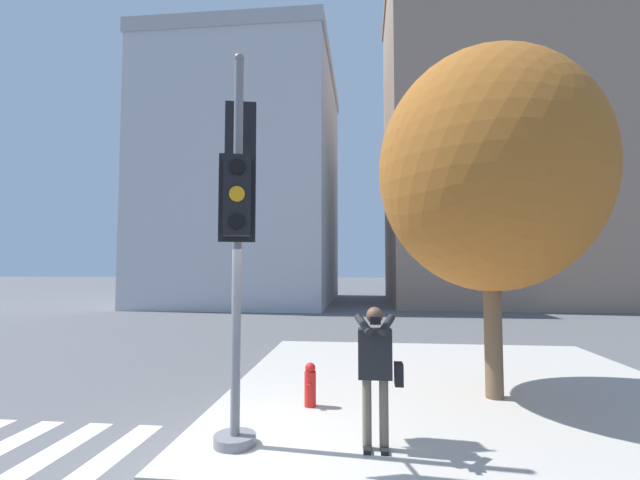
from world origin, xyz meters
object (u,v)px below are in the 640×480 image
at_px(traffic_signal_pole, 238,217).
at_px(person_photographer, 376,364).
at_px(fire_hydrant, 310,385).
at_px(street_tree, 489,171).

distance_m(traffic_signal_pole, person_photographer, 2.46).
relative_size(traffic_signal_pole, fire_hydrant, 7.34).
bearing_deg(street_tree, fire_hydrant, -166.09).
xyz_separation_m(person_photographer, street_tree, (1.98, 2.19, 2.77)).
distance_m(person_photographer, street_tree, 4.05).
xyz_separation_m(street_tree, fire_hydrant, (-2.96, -0.73, -3.44)).
bearing_deg(traffic_signal_pole, fire_hydrant, 64.39).
relative_size(person_photographer, street_tree, 0.29).
relative_size(traffic_signal_pole, person_photographer, 2.92).
bearing_deg(person_photographer, street_tree, 47.86).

